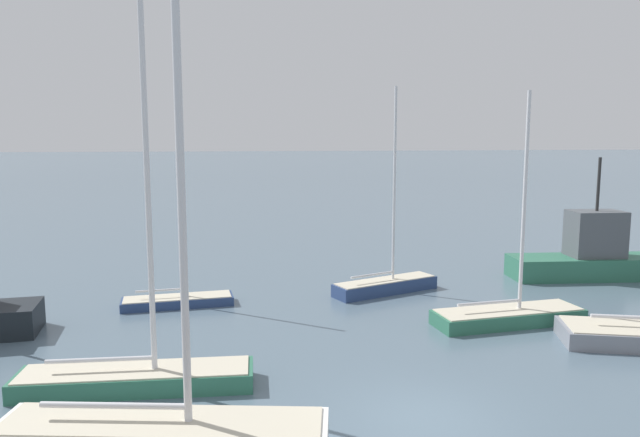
# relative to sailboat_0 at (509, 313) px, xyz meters

# --- Properties ---
(ground_plane) EXTENTS (600.00, 600.00, 0.00)m
(ground_plane) POSITION_rel_sailboat_0_xyz_m (-5.81, -6.63, -0.40)
(ground_plane) COLOR slate
(sailboat_0) EXTENTS (5.82, 2.08, 8.59)m
(sailboat_0) POSITION_rel_sailboat_0_xyz_m (0.00, 0.00, 0.00)
(sailboat_0) COLOR #2D6B51
(sailboat_0) RESTS_ON ground_plane
(sailboat_1) EXTENTS (4.57, 1.54, 7.17)m
(sailboat_1) POSITION_rel_sailboat_0_xyz_m (-12.29, 4.68, -0.08)
(sailboat_1) COLOR navy
(sailboat_1) RESTS_ON ground_plane
(sailboat_2) EXTENTS (7.31, 3.10, 11.12)m
(sailboat_2) POSITION_rel_sailboat_0_xyz_m (-11.97, -7.29, 0.20)
(sailboat_2) COLOR white
(sailboat_2) RESTS_ON ground_plane
(sailboat_3) EXTENTS (5.14, 2.84, 9.13)m
(sailboat_3) POSITION_rel_sailboat_0_xyz_m (-3.21, 5.16, 0.05)
(sailboat_3) COLOR navy
(sailboat_3) RESTS_ON ground_plane
(sailboat_4) EXTENTS (6.53, 1.98, 12.23)m
(sailboat_4) POSITION_rel_sailboat_0_xyz_m (-12.98, -3.43, 0.17)
(sailboat_4) COLOR #2D6B51
(sailboat_4) RESTS_ON ground_plane
(fishing_boat_0) EXTENTS (7.68, 3.03, 5.97)m
(fishing_boat_0) POSITION_rel_sailboat_0_xyz_m (7.53, 6.03, 0.73)
(fishing_boat_0) COLOR #2D6B51
(fishing_boat_0) RESTS_ON ground_plane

